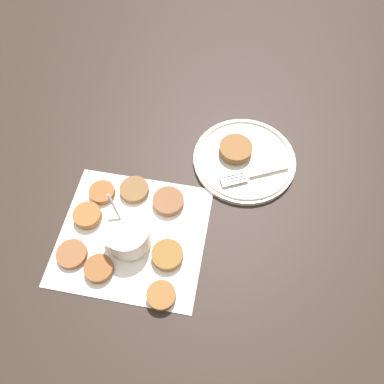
% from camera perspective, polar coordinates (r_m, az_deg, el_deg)
% --- Properties ---
extents(ground_plane, '(4.00, 4.00, 0.00)m').
position_cam_1_polar(ground_plane, '(0.80, -9.67, -8.05)').
color(ground_plane, black).
extents(napkin, '(0.34, 0.32, 0.00)m').
position_cam_1_polar(napkin, '(0.80, -8.87, -6.54)').
color(napkin, white).
rests_on(napkin, ground_plane).
extents(sauce_bowl, '(0.10, 0.09, 0.11)m').
position_cam_1_polar(sauce_bowl, '(0.77, -9.60, -6.55)').
color(sauce_bowl, silver).
rests_on(sauce_bowl, napkin).
extents(fritter_0, '(0.06, 0.06, 0.02)m').
position_cam_1_polar(fritter_0, '(0.83, -15.64, -3.45)').
color(fritter_0, brown).
rests_on(fritter_0, napkin).
extents(fritter_1, '(0.06, 0.06, 0.02)m').
position_cam_1_polar(fritter_1, '(0.77, -3.72, -9.43)').
color(fritter_1, brown).
rests_on(fritter_1, napkin).
extents(fritter_2, '(0.07, 0.07, 0.02)m').
position_cam_1_polar(fritter_2, '(0.82, -3.64, -1.41)').
color(fritter_2, brown).
rests_on(fritter_2, napkin).
extents(fritter_3, '(0.06, 0.06, 0.02)m').
position_cam_1_polar(fritter_3, '(0.75, -4.70, -15.45)').
color(fritter_3, brown).
rests_on(fritter_3, napkin).
extents(fritter_4, '(0.06, 0.06, 0.02)m').
position_cam_1_polar(fritter_4, '(0.78, -14.00, -11.26)').
color(fritter_4, brown).
rests_on(fritter_4, napkin).
extents(fritter_5, '(0.06, 0.06, 0.01)m').
position_cam_1_polar(fritter_5, '(0.86, -13.55, -0.04)').
color(fritter_5, brown).
rests_on(fritter_5, napkin).
extents(fritter_6, '(0.06, 0.06, 0.01)m').
position_cam_1_polar(fritter_6, '(0.84, -8.78, 0.36)').
color(fritter_6, brown).
rests_on(fritter_6, napkin).
extents(fritter_7, '(0.06, 0.06, 0.01)m').
position_cam_1_polar(fritter_7, '(0.81, -17.84, -8.99)').
color(fritter_7, brown).
rests_on(fritter_7, napkin).
extents(serving_plate, '(0.24, 0.24, 0.02)m').
position_cam_1_polar(serving_plate, '(0.89, 7.99, 4.98)').
color(serving_plate, silver).
rests_on(serving_plate, ground_plane).
extents(fritter_on_plate, '(0.08, 0.08, 0.02)m').
position_cam_1_polar(fritter_on_plate, '(0.88, 6.68, 6.55)').
color(fritter_on_plate, brown).
rests_on(fritter_on_plate, serving_plate).
extents(fork, '(0.15, 0.10, 0.00)m').
position_cam_1_polar(fork, '(0.85, 8.47, 2.53)').
color(fork, silver).
rests_on(fork, serving_plate).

